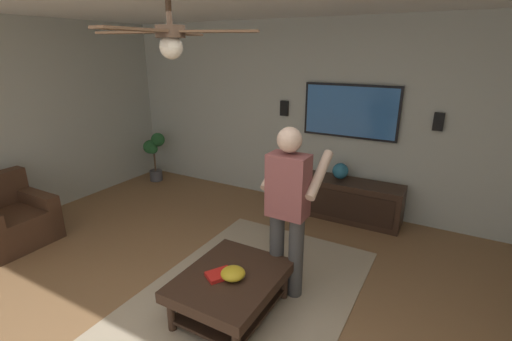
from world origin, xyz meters
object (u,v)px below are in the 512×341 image
Objects in this scene: media_console at (339,198)px; book at (220,275)px; armchair at (10,221)px; wall_speaker_left at (439,122)px; coffee_table at (231,285)px; ceiling_fan at (170,36)px; remote_white at (237,273)px; vase_round at (340,171)px; potted_plant_short at (154,151)px; tv at (350,111)px; bowl at (233,273)px; person_standing at (288,204)px; wall_speaker_right at (284,108)px.

media_console is 2.50m from book.
book is (0.19, -2.97, 0.14)m from armchair.
book is 3.22m from wall_speaker_left.
armchair reaches higher than media_console.
coffee_table is 0.85× the size of ceiling_fan.
vase_round is at bearing -76.54° from remote_white.
vase_round is at bearing -86.31° from potted_plant_short.
ceiling_fan is at bearing -10.76° from media_console.
tv reaches higher than book.
tv is 6.10× the size of bowl.
book is (-2.72, 0.29, -1.04)m from tv.
wall_speaker_left is (0.25, -1.09, 1.15)m from media_console.
coffee_table is 6.67× the size of remote_white.
bowl is at bearing 157.40° from person_standing.
bowl is (-2.29, -3.14, -0.10)m from potted_plant_short.
wall_speaker_left is at bearing -25.04° from bowl.
tv is 8.59× the size of remote_white.
wall_speaker_right reaches higher than bowl.
wall_speaker_left is (2.64, -1.26, 1.01)m from remote_white.
vase_round is (2.47, -0.20, 0.36)m from coffee_table.
remote_white is 0.68× the size of book.
wall_speaker_left reaches higher than book.
wall_speaker_left is at bearing 90.70° from tv.
potted_plant_short is 4.50m from wall_speaker_left.
person_standing is 7.45× the size of vase_round.
person_standing is 1.96m from vase_round.
book reaches higher than coffee_table.
potted_plant_short reaches higher than bowl.
vase_round is (-0.19, 0.02, -0.80)m from tv.
coffee_table is 0.78× the size of tv.
book is at bearing -6.66° from media_console.
tv reaches higher than coffee_table.
tv reaches higher than vase_round.
person_standing is (0.54, -0.29, 0.64)m from coffee_table.
wall_speaker_right is at bearing 90.00° from wall_speaker_left.
wall_speaker_right is at bearing 51.73° from armchair.
media_console is 11.33× the size of remote_white.
bowl reaches higher than book.
person_standing is at bearing 12.87° from armchair.
tv is 5.86× the size of wall_speaker_left.
wall_speaker_left reaches higher than remote_white.
wall_speaker_left is 0.19× the size of ceiling_fan.
ceiling_fan is at bearing -170.53° from wall_speaker_right.
armchair is 0.95× the size of potted_plant_short.
person_standing is at bearing -98.79° from remote_white.
tv is 2.83m from remote_white.
bowl is at bearing 154.96° from wall_speaker_left.
coffee_table is at bearing 57.21° from bowl.
potted_plant_short is 3.93× the size of wall_speaker_right.
potted_plant_short reaches higher than book.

